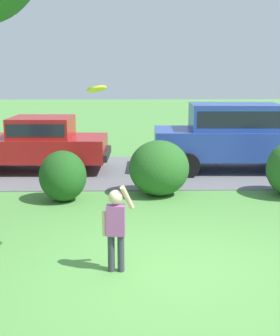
{
  "coord_description": "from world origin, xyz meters",
  "views": [
    {
      "loc": [
        -0.59,
        -6.28,
        2.85
      ],
      "look_at": [
        -0.39,
        2.0,
        1.1
      ],
      "focal_mm": 49.74,
      "sensor_mm": 36.0,
      "label": 1
    }
  ],
  "objects_px": {
    "child_thrower": "(116,224)",
    "frisbee": "(97,89)",
    "parked_sedan": "(35,142)",
    "parked_suv": "(234,134)"
  },
  "relations": [
    {
      "from": "child_thrower",
      "to": "frisbee",
      "type": "xyz_separation_m",
      "value": [
        -0.25,
        0.29,
        1.87
      ]
    },
    {
      "from": "parked_sedan",
      "to": "frisbee",
      "type": "xyz_separation_m",
      "value": [
        2.22,
        -6.53,
        1.74
      ]
    },
    {
      "from": "parked_sedan",
      "to": "child_thrower",
      "type": "xyz_separation_m",
      "value": [
        2.48,
        -6.82,
        -0.13
      ]
    },
    {
      "from": "parked_suv",
      "to": "child_thrower",
      "type": "height_order",
      "value": "parked_suv"
    },
    {
      "from": "parked_sedan",
      "to": "frisbee",
      "type": "distance_m",
      "value": 7.11
    },
    {
      "from": "parked_suv",
      "to": "parked_sedan",
      "type": "bearing_deg",
      "value": 179.52
    },
    {
      "from": "parked_sedan",
      "to": "child_thrower",
      "type": "height_order",
      "value": "parked_sedan"
    },
    {
      "from": "child_thrower",
      "to": "parked_sedan",
      "type": "bearing_deg",
      "value": 109.97
    },
    {
      "from": "parked_suv",
      "to": "frisbee",
      "type": "distance_m",
      "value": 7.49
    },
    {
      "from": "parked_suv",
      "to": "frisbee",
      "type": "height_order",
      "value": "frisbee"
    }
  ]
}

